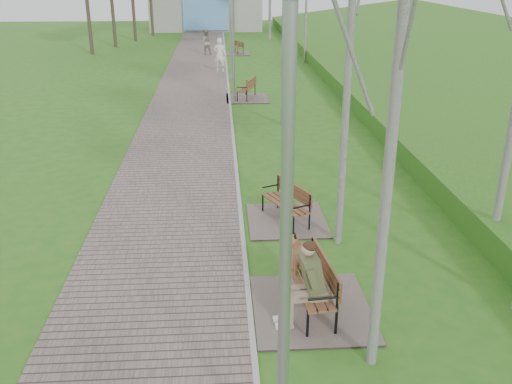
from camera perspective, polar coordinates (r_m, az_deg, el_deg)
walkway at (r=26.16m, az=-6.54°, el=9.15°), size 3.50×67.00×0.04m
kerb at (r=26.13m, az=-2.66°, el=9.27°), size 0.10×67.00×0.05m
embankment at (r=27.63m, az=23.43°, el=8.14°), size 14.00×70.00×1.60m
building_north at (r=55.11m, az=-5.02°, el=17.95°), size 10.00×5.20×4.00m
bench_main at (r=10.09m, az=5.12°, el=-9.39°), size 2.07×2.30×1.80m
bench_second at (r=13.59m, az=2.96°, el=-2.13°), size 1.84×2.05×1.13m
bench_third at (r=26.22m, az=-0.96°, el=9.75°), size 1.88×2.09×1.16m
bench_far at (r=39.81m, az=-1.96°, el=13.90°), size 1.69×1.87×1.04m
lamp_post_near at (r=6.05m, az=2.92°, el=-8.53°), size 0.22×0.22×5.73m
lamp_post_second at (r=25.45m, az=-2.26°, el=13.83°), size 0.18×0.18×4.63m
lamp_post_third at (r=30.11m, az=-2.56°, el=15.10°), size 0.18×0.18×4.66m
pedestrian_near at (r=32.94m, az=-3.65°, el=13.51°), size 0.75×0.55×1.89m
pedestrian_far at (r=39.31m, az=-5.07°, el=14.69°), size 0.96×0.84×1.70m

